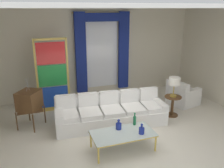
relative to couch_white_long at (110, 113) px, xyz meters
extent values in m
plane|color=silver|center=(0.16, -0.71, -0.31)|extent=(16.00, 16.00, 0.00)
cube|color=beige|center=(0.16, 2.35, 1.19)|extent=(8.00, 0.12, 3.00)
cube|color=white|center=(0.16, 0.09, 2.71)|extent=(8.00, 7.60, 0.04)
cube|color=white|center=(0.47, 2.27, 1.24)|extent=(1.10, 0.02, 2.50)
cylinder|color=gold|center=(0.47, 2.19, 2.55)|extent=(2.00, 0.04, 0.04)
cube|color=navy|center=(-0.30, 2.17, 1.24)|extent=(0.36, 0.12, 2.70)
cube|color=navy|center=(1.24, 2.17, 1.24)|extent=(0.36, 0.12, 2.70)
cube|color=navy|center=(0.47, 2.17, 2.41)|extent=(1.80, 0.10, 0.28)
cube|color=white|center=(-0.01, -0.10, -0.12)|extent=(2.96, 1.14, 0.38)
cube|color=white|center=(0.02, 0.27, 0.08)|extent=(2.91, 0.44, 0.78)
cube|color=white|center=(1.35, -0.21, -0.03)|extent=(0.27, 0.87, 0.56)
cube|color=white|center=(-1.36, 0.02, -0.03)|extent=(0.27, 0.87, 0.56)
cube|color=white|center=(1.14, -0.24, 0.13)|extent=(0.59, 0.78, 0.12)
cube|color=white|center=(1.17, 0.08, 0.35)|extent=(0.52, 0.18, 0.40)
cube|color=white|center=(0.57, -0.19, 0.13)|extent=(0.59, 0.78, 0.12)
cube|color=white|center=(0.59, 0.13, 0.35)|extent=(0.52, 0.18, 0.40)
cube|color=white|center=(-0.01, -0.15, 0.13)|extent=(0.59, 0.78, 0.12)
cube|color=white|center=(0.01, 0.17, 0.35)|extent=(0.52, 0.18, 0.40)
cube|color=white|center=(-0.59, -0.10, 0.13)|extent=(0.59, 0.78, 0.12)
cube|color=white|center=(-0.56, 0.22, 0.35)|extent=(0.52, 0.18, 0.40)
cube|color=white|center=(-1.17, -0.05, 0.13)|extent=(0.59, 0.78, 0.12)
cube|color=white|center=(-1.14, 0.27, 0.35)|extent=(0.52, 0.18, 0.40)
cube|color=silver|center=(-0.15, -1.28, 0.09)|extent=(1.37, 0.70, 0.02)
cube|color=gold|center=(-0.15, -0.95, 0.07)|extent=(1.37, 0.04, 0.03)
cube|color=gold|center=(-0.15, -1.61, 0.07)|extent=(1.37, 0.04, 0.03)
cube|color=gold|center=(-0.82, -1.28, 0.07)|extent=(0.04, 0.70, 0.03)
cube|color=gold|center=(0.52, -1.28, 0.07)|extent=(0.04, 0.70, 0.03)
cylinder|color=gold|center=(-0.80, -0.97, -0.12)|extent=(0.04, 0.04, 0.38)
cylinder|color=gold|center=(0.50, -0.97, -0.12)|extent=(0.04, 0.04, 0.38)
cylinder|color=gold|center=(-0.80, -1.59, -0.12)|extent=(0.04, 0.04, 0.38)
cylinder|color=gold|center=(0.50, -1.59, -0.12)|extent=(0.04, 0.04, 0.38)
cylinder|color=navy|center=(0.22, -1.45, 0.17)|extent=(0.12, 0.12, 0.14)
cylinder|color=navy|center=(0.22, -1.45, 0.27)|extent=(0.04, 0.04, 0.05)
sphere|color=navy|center=(0.22, -1.45, 0.32)|extent=(0.06, 0.06, 0.06)
cylinder|color=navy|center=(-0.18, -1.09, 0.17)|extent=(0.13, 0.13, 0.14)
cylinder|color=navy|center=(-0.18, -1.09, 0.27)|extent=(0.05, 0.05, 0.05)
sphere|color=navy|center=(-0.18, -1.09, 0.32)|extent=(0.06, 0.06, 0.06)
cylinder|color=#196B3D|center=(0.24, -1.03, 0.21)|extent=(0.07, 0.07, 0.21)
cylinder|color=#196B3D|center=(0.24, -1.03, 0.34)|extent=(0.03, 0.03, 0.06)
sphere|color=#196B3D|center=(0.24, -1.03, 0.39)|extent=(0.04, 0.04, 0.04)
cube|color=brown|center=(-2.04, 0.50, 0.19)|extent=(0.62, 0.54, 0.03)
cylinder|color=brown|center=(-2.39, 0.39, -0.06)|extent=(0.04, 0.04, 0.50)
cylinder|color=brown|center=(-2.08, 0.86, -0.06)|extent=(0.04, 0.04, 0.50)
cylinder|color=brown|center=(-1.99, 0.13, -0.06)|extent=(0.04, 0.04, 0.50)
cylinder|color=brown|center=(-1.68, 0.60, -0.06)|extent=(0.04, 0.04, 0.50)
cube|color=brown|center=(-2.04, 0.50, 0.45)|extent=(0.71, 0.73, 0.48)
cube|color=black|center=(-2.23, 0.63, 0.47)|extent=(0.22, 0.34, 0.30)
cylinder|color=gold|center=(-2.28, 0.56, 0.28)|extent=(0.03, 0.04, 0.04)
cylinder|color=gold|center=(-2.19, 0.69, 0.28)|extent=(0.03, 0.04, 0.04)
cylinder|color=silver|center=(-2.04, 0.50, 0.87)|extent=(0.08, 0.11, 0.34)
cylinder|color=silver|center=(-2.04, 0.50, 0.87)|extent=(0.08, 0.11, 0.34)
cube|color=white|center=(2.70, 0.50, -0.11)|extent=(0.96, 0.96, 0.40)
cube|color=white|center=(2.70, 0.50, 0.14)|extent=(0.83, 0.83, 0.10)
cube|color=white|center=(2.38, 0.43, 0.09)|extent=(0.38, 0.82, 0.80)
cube|color=white|center=(2.62, 0.81, -0.02)|extent=(0.76, 0.34, 0.58)
cube|color=white|center=(2.77, 0.19, -0.02)|extent=(0.76, 0.34, 0.58)
cube|color=gold|center=(-1.78, 1.38, 0.79)|extent=(0.05, 0.05, 2.20)
cube|color=gold|center=(-0.88, 1.38, 0.79)|extent=(0.05, 0.05, 2.20)
cube|color=gold|center=(-1.33, 1.38, 1.86)|extent=(0.90, 0.05, 0.06)
cube|color=gold|center=(-1.33, 1.38, -0.26)|extent=(0.90, 0.05, 0.10)
cube|color=#1E47B7|center=(-1.33, 1.38, 0.13)|extent=(0.82, 0.02, 0.64)
cube|color=#238E3D|center=(-1.33, 1.38, 0.79)|extent=(0.82, 0.02, 0.64)
cube|color=red|center=(-1.33, 1.38, 1.46)|extent=(0.82, 0.02, 0.64)
cylinder|color=beige|center=(-0.84, 1.03, -0.28)|extent=(0.16, 0.16, 0.06)
ellipsoid|color=navy|center=(-0.84, 1.03, -0.17)|extent=(0.18, 0.32, 0.20)
sphere|color=navy|center=(-0.84, 1.17, -0.06)|extent=(0.09, 0.09, 0.09)
cone|color=gold|center=(-0.84, 1.23, -0.06)|extent=(0.02, 0.04, 0.02)
cone|color=#276D56|center=(-0.84, 0.85, -0.07)|extent=(0.44, 0.40, 0.50)
cylinder|color=brown|center=(1.85, -0.15, 0.27)|extent=(0.48, 0.48, 0.03)
cylinder|color=brown|center=(1.85, -0.15, -0.02)|extent=(0.08, 0.08, 0.55)
cylinder|color=brown|center=(1.85, -0.15, -0.29)|extent=(0.36, 0.36, 0.03)
cylinder|color=#B29338|center=(1.85, -0.15, 0.31)|extent=(0.18, 0.18, 0.04)
cylinder|color=#B29338|center=(1.85, -0.15, 0.51)|extent=(0.03, 0.03, 0.36)
cylinder|color=white|center=(1.85, -0.15, 0.75)|extent=(0.32, 0.32, 0.22)
camera|label=1|loc=(-1.87, -5.47, 2.69)|focal=37.50mm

